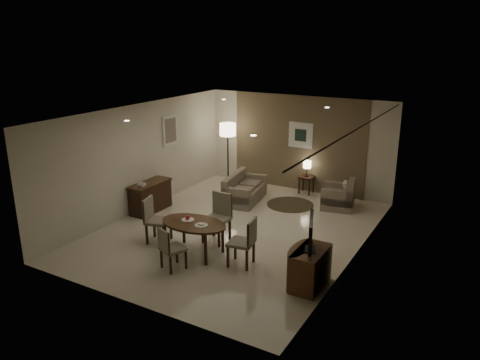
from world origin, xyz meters
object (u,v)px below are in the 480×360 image
Objects in this scene: console_desk at (151,197)px; floor_lamp at (228,155)px; side_table at (306,185)px; chair_far at (216,219)px; chair_near at (173,248)px; chair_right at (241,242)px; chair_left at (158,220)px; sofa at (245,188)px; armchair at (338,194)px; dining_table at (194,238)px; tv_cabinet at (310,268)px.

floor_lamp is (0.58, 2.83, 0.55)m from console_desk.
console_desk reaches higher than side_table.
floor_lamp is at bearing 119.11° from chair_far.
chair_right reaches higher than chair_near.
chair_left is 3.22m from sofa.
chair_left is at bearing 164.69° from sofa.
chair_left is 1.01× the size of chair_right.
armchair is (1.61, 3.31, -0.15)m from chair_far.
console_desk is 1.42× the size of chair_near.
dining_table is 4.72m from side_table.
floor_lamp is at bearing 39.55° from sofa.
console_desk is at bearing -69.28° from armchair.
chair_left is 1.17× the size of armchair.
chair_left reaches higher than side_table.
side_table is (-1.15, 0.67, -0.12)m from armchair.
console_desk is 4.36m from side_table.
tv_cabinet is at bearing -67.26° from side_table.
sofa is at bearing -58.74° from chair_near.
tv_cabinet is 2.54m from dining_table.
side_table is at bearing -34.07° from chair_left.
chair_left is (-0.98, 0.08, 0.15)m from dining_table.
chair_far is 2.14× the size of side_table.
armchair is 0.45× the size of floor_lamp.
sofa is at bearing 107.45° from chair_far.
armchair reaches higher than sofa.
chair_right is 0.52× the size of floor_lamp.
chair_far is 2.69m from sofa.
console_desk is 0.65× the size of floor_lamp.
chair_left is (1.37, -1.36, 0.11)m from console_desk.
tv_cabinet is at bearing 77.54° from chair_right.
side_table is at bearing 83.30° from dining_table.
chair_near is at bearing -95.39° from side_table.
chair_near reaches higher than dining_table.
chair_left is (-3.52, 0.14, 0.14)m from tv_cabinet.
chair_right is (1.04, 0.76, 0.06)m from chair_near.
tv_cabinet is 1.08× the size of armchair.
chair_near is 0.88× the size of chair_right.
armchair is (1.66, 4.75, -0.05)m from chair_near.
chair_near is at bearing -31.00° from armchair.
armchair is 1.33m from side_table.
floor_lamp is at bearing 134.88° from tv_cabinet.
console_desk is 1.23× the size of chair_left.
armchair is at bearing -87.62° from chair_near.
chair_near reaches higher than armchair.
dining_table is 1.71× the size of armchair.
chair_near is 1.29m from chair_right.
floor_lamp is at bearing 78.41° from console_desk.
dining_table is 4.65m from floor_lamp.
sofa is at bearing 133.61° from tv_cabinet.
chair_near is 1.02× the size of armchair.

